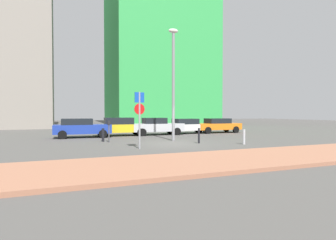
% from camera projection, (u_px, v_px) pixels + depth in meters
% --- Properties ---
extents(ground_plane, '(120.00, 120.00, 0.00)m').
position_uv_depth(ground_plane, '(173.00, 144.00, 17.32)').
color(ground_plane, '#4C4947').
extents(sidewalk_brick, '(40.00, 4.17, 0.14)m').
position_uv_depth(sidewalk_brick, '(238.00, 159.00, 11.09)').
color(sidewalk_brick, '#9E664C').
rests_on(sidewalk_brick, ground).
extents(parked_car_blue, '(4.40, 2.04, 1.50)m').
position_uv_depth(parked_car_blue, '(81.00, 128.00, 21.54)').
color(parked_car_blue, '#1E389E').
rests_on(parked_car_blue, ground).
extents(parked_car_yellow, '(4.46, 2.01, 1.55)m').
position_uv_depth(parked_car_yellow, '(120.00, 126.00, 23.23)').
color(parked_car_yellow, gold).
rests_on(parked_car_yellow, ground).
extents(parked_car_silver, '(4.64, 1.98, 1.51)m').
position_uv_depth(parked_car_silver, '(157.00, 126.00, 24.24)').
color(parked_car_silver, '#B7BABF').
rests_on(parked_car_silver, ground).
extents(parked_car_white, '(4.47, 2.04, 1.40)m').
position_uv_depth(parked_car_white, '(187.00, 126.00, 25.80)').
color(parked_car_white, white).
rests_on(parked_car_white, ground).
extents(parked_car_orange, '(4.54, 1.95, 1.41)m').
position_uv_depth(parked_car_orange, '(218.00, 125.00, 26.85)').
color(parked_car_orange, orange).
rests_on(parked_car_orange, ground).
extents(parking_sign_post, '(0.60, 0.13, 3.08)m').
position_uv_depth(parking_sign_post, '(139.00, 113.00, 14.80)').
color(parking_sign_post, gray).
rests_on(parking_sign_post, ground).
extents(parking_meter, '(0.18, 0.14, 1.43)m').
position_uv_depth(parking_meter, '(109.00, 128.00, 18.08)').
color(parking_meter, '#4C4C51').
rests_on(parking_meter, ground).
extents(street_lamp, '(0.70, 0.36, 7.78)m').
position_uv_depth(street_lamp, '(173.00, 76.00, 19.08)').
color(street_lamp, gray).
rests_on(street_lamp, ground).
extents(traffic_bollard_near, '(0.18, 0.18, 0.90)m').
position_uv_depth(traffic_bollard_near, '(103.00, 135.00, 18.56)').
color(traffic_bollard_near, black).
rests_on(traffic_bollard_near, ground).
extents(traffic_bollard_mid, '(0.13, 0.13, 0.98)m').
position_uv_depth(traffic_bollard_mid, '(199.00, 136.00, 17.50)').
color(traffic_bollard_mid, black).
rests_on(traffic_bollard_mid, ground).
extents(traffic_bollard_far, '(0.16, 0.16, 0.92)m').
position_uv_depth(traffic_bollard_far, '(244.00, 137.00, 16.95)').
color(traffic_bollard_far, '#B7B7BC').
rests_on(traffic_bollard_far, ground).
extents(building_colorful_midrise, '(16.65, 13.16, 29.78)m').
position_uv_depth(building_colorful_midrise, '(160.00, 37.00, 46.66)').
color(building_colorful_midrise, green).
rests_on(building_colorful_midrise, ground).
extents(building_under_construction, '(12.41, 10.64, 24.72)m').
position_uv_depth(building_under_construction, '(1.00, 32.00, 35.38)').
color(building_under_construction, gray).
rests_on(building_under_construction, ground).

